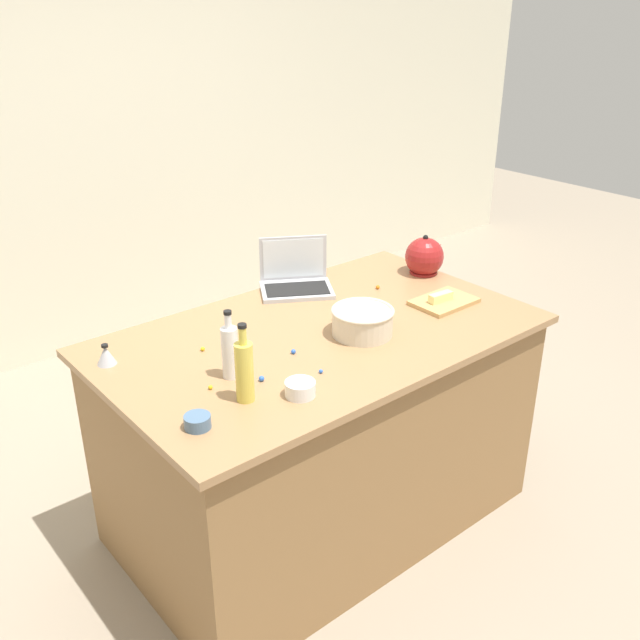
{
  "coord_description": "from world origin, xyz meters",
  "views": [
    {
      "loc": [
        -1.58,
        -1.91,
        2.11
      ],
      "look_at": [
        0.0,
        0.0,
        0.95
      ],
      "focal_mm": 39.9,
      "sensor_mm": 36.0,
      "label": 1
    }
  ],
  "objects": [
    {
      "name": "ground_plane",
      "position": [
        0.0,
        0.0,
        0.0
      ],
      "size": [
        12.0,
        12.0,
        0.0
      ],
      "primitive_type": "plane",
      "color": "gray"
    },
    {
      "name": "wall_back",
      "position": [
        0.0,
        2.25,
        1.3
      ],
      "size": [
        8.0,
        0.1,
        2.6
      ],
      "primitive_type": "cube",
      "color": "beige",
      "rests_on": "ground"
    },
    {
      "name": "island_counter",
      "position": [
        0.0,
        0.0,
        0.45
      ],
      "size": [
        1.69,
        1.02,
        0.9
      ],
      "color": "olive",
      "rests_on": "ground"
    },
    {
      "name": "laptop",
      "position": [
        0.19,
        0.4,
        0.95
      ],
      "size": [
        0.38,
        0.35,
        0.22
      ],
      "color": "#B7B7BC",
      "rests_on": "island_counter"
    },
    {
      "name": "mixing_bowl_large",
      "position": [
        0.11,
        -0.12,
        0.96
      ],
      "size": [
        0.24,
        0.24,
        0.11
      ],
      "color": "beige",
      "rests_on": "island_counter"
    },
    {
      "name": "bottle_vinegar",
      "position": [
        -0.46,
        -0.07,
        1.0
      ],
      "size": [
        0.06,
        0.06,
        0.25
      ],
      "color": "white",
      "rests_on": "island_counter"
    },
    {
      "name": "bottle_oil",
      "position": [
        -0.51,
        -0.23,
        1.01
      ],
      "size": [
        0.06,
        0.06,
        0.27
      ],
      "color": "#DBC64C",
      "rests_on": "island_counter"
    },
    {
      "name": "kettle",
      "position": [
        0.77,
        0.17,
        0.98
      ],
      "size": [
        0.21,
        0.18,
        0.2
      ],
      "color": "maroon",
      "rests_on": "island_counter"
    },
    {
      "name": "cutting_board",
      "position": [
        0.58,
        -0.13,
        0.91
      ],
      "size": [
        0.26,
        0.18,
        0.02
      ],
      "primitive_type": "cube",
      "color": "tan",
      "rests_on": "island_counter"
    },
    {
      "name": "butter_stick_left",
      "position": [
        0.55,
        -0.13,
        0.94
      ],
      "size": [
        0.11,
        0.05,
        0.04
      ],
      "primitive_type": "cube",
      "rotation": [
        0.0,
        0.0,
        -0.1
      ],
      "color": "#F4E58C",
      "rests_on": "cutting_board"
    },
    {
      "name": "ramekin_small",
      "position": [
        -0.35,
        -0.32,
        0.93
      ],
      "size": [
        0.1,
        0.1,
        0.05
      ],
      "primitive_type": "cylinder",
      "color": "white",
      "rests_on": "island_counter"
    },
    {
      "name": "ramekin_medium",
      "position": [
        -0.71,
        -0.27,
        0.92
      ],
      "size": [
        0.08,
        0.08,
        0.04
      ],
      "primitive_type": "cylinder",
      "color": "slate",
      "rests_on": "island_counter"
    },
    {
      "name": "kitchen_timer",
      "position": [
        -0.75,
        0.28,
        0.94
      ],
      "size": [
        0.07,
        0.07,
        0.08
      ],
      "color": "#B2B2B7",
      "rests_on": "island_counter"
    },
    {
      "name": "candy_1",
      "position": [
        -0.19,
        -0.08,
        0.91
      ],
      "size": [
        0.02,
        0.02,
        0.02
      ],
      "primitive_type": "sphere",
      "color": "blue",
      "rests_on": "island_counter"
    },
    {
      "name": "candy_2",
      "position": [
        -0.43,
        0.15,
        0.91
      ],
      "size": [
        0.02,
        0.02,
        0.02
      ],
      "primitive_type": "sphere",
      "color": "yellow",
      "rests_on": "island_counter"
    },
    {
      "name": "candy_3",
      "position": [
        -0.56,
        -0.1,
        0.91
      ],
      "size": [
        0.01,
        0.01,
        0.01
      ],
      "primitive_type": "sphere",
      "color": "yellow",
      "rests_on": "island_counter"
    },
    {
      "name": "candy_4",
      "position": [
        0.47,
        0.17,
        0.91
      ],
      "size": [
        0.02,
        0.02,
        0.02
      ],
      "primitive_type": "sphere",
      "color": "orange",
      "rests_on": "island_counter"
    },
    {
      "name": "candy_5",
      "position": [
        0.18,
        -0.09,
        0.91
      ],
      "size": [
        0.02,
        0.02,
        0.02
      ],
      "primitive_type": "sphere",
      "color": "yellow",
      "rests_on": "island_counter"
    },
    {
      "name": "candy_6",
      "position": [
        -0.21,
        -0.25,
        0.91
      ],
      "size": [
        0.01,
        0.01,
        0.01
      ],
      "primitive_type": "sphere",
      "color": "blue",
      "rests_on": "island_counter"
    },
    {
      "name": "candy_7",
      "position": [
        -0.4,
        -0.17,
        0.91
      ],
      "size": [
        0.02,
        0.02,
        0.02
      ],
      "primitive_type": "sphere",
      "color": "blue",
      "rests_on": "island_counter"
    },
    {
      "name": "candy_8",
      "position": [
        0.11,
        0.04,
        0.91
      ],
      "size": [
        0.02,
        0.02,
        0.02
      ],
      "primitive_type": "sphere",
      "color": "yellow",
      "rests_on": "island_counter"
    }
  ]
}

